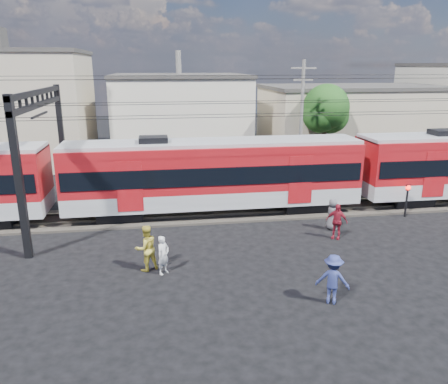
{
  "coord_description": "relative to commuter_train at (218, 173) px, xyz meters",
  "views": [
    {
      "loc": [
        -4.23,
        -15.15,
        8.09
      ],
      "look_at": [
        -1.12,
        5.0,
        2.15
      ],
      "focal_mm": 35.0,
      "sensor_mm": 36.0,
      "label": 1
    }
  ],
  "objects": [
    {
      "name": "commuter_train",
      "position": [
        0.0,
        0.0,
        0.0
      ],
      "size": [
        50.3,
        3.08,
        4.17
      ],
      "color": "black",
      "rests_on": "ground"
    },
    {
      "name": "pedestrian_a",
      "position": [
        -3.17,
        -6.94,
        -1.6
      ],
      "size": [
        0.68,
        0.68,
        1.6
      ],
      "primitive_type": "imported",
      "rotation": [
        0.0,
        0.0,
        0.8
      ],
      "color": "silver",
      "rests_on": "ground"
    },
    {
      "name": "ground",
      "position": [
        1.02,
        -8.0,
        -2.4
      ],
      "size": [
        120.0,
        120.0,
        0.0
      ],
      "primitive_type": "plane",
      "color": "black",
      "rests_on": "ground"
    },
    {
      "name": "building_west",
      "position": [
        -15.98,
        16.0,
        2.25
      ],
      "size": [
        14.28,
        10.2,
        9.3
      ],
      "color": "tan",
      "rests_on": "ground"
    },
    {
      "name": "crossing_signal",
      "position": [
        10.2,
        -2.08,
        -1.12
      ],
      "size": [
        0.27,
        0.27,
        1.85
      ],
      "color": "black",
      "rests_on": "ground"
    },
    {
      "name": "pedestrian_c",
      "position": [
        2.65,
        -10.13,
        -1.49
      ],
      "size": [
        1.35,
        1.11,
        1.81
      ],
      "primitive_type": "imported",
      "rotation": [
        0.0,
        0.0,
        2.7
      ],
      "color": "navy",
      "rests_on": "ground"
    },
    {
      "name": "tree_near",
      "position": [
        10.21,
        10.09,
        2.26
      ],
      "size": [
        3.82,
        3.64,
        6.72
      ],
      "color": "#382619",
      "rests_on": "ground"
    },
    {
      "name": "pedestrian_d",
      "position": [
        5.16,
        -4.47,
        -1.53
      ],
      "size": [
        1.09,
        0.92,
        1.75
      ],
      "primitive_type": "imported",
      "rotation": [
        0.0,
        0.0,
        -0.59
      ],
      "color": "maroon",
      "rests_on": "ground"
    },
    {
      "name": "building_midwest",
      "position": [
        -0.98,
        19.0,
        1.25
      ],
      "size": [
        12.24,
        12.24,
        7.3
      ],
      "color": "beige",
      "rests_on": "ground"
    },
    {
      "name": "track_bed",
      "position": [
        1.02,
        0.0,
        -2.34
      ],
      "size": [
        70.0,
        3.4,
        0.12
      ],
      "primitive_type": "cube",
      "color": "#2D2823",
      "rests_on": "ground"
    },
    {
      "name": "pedestrian_e",
      "position": [
        5.43,
        -3.26,
        -1.6
      ],
      "size": [
        0.68,
        0.88,
        1.61
      ],
      "primitive_type": "imported",
      "rotation": [
        0.0,
        0.0,
        1.8
      ],
      "color": "#535459",
      "rests_on": "ground"
    },
    {
      "name": "rail_near",
      "position": [
        1.02,
        -0.75,
        -2.22
      ],
      "size": [
        70.0,
        0.12,
        0.12
      ],
      "primitive_type": "cube",
      "color": "#59544C",
      "rests_on": "track_bed"
    },
    {
      "name": "building_mideast",
      "position": [
        15.02,
        16.0,
        0.75
      ],
      "size": [
        16.32,
        10.2,
        6.3
      ],
      "color": "tan",
      "rests_on": "ground"
    },
    {
      "name": "catenary",
      "position": [
        -7.63,
        -0.0,
        2.73
      ],
      "size": [
        70.0,
        9.3,
        7.52
      ],
      "color": "black",
      "rests_on": "ground"
    },
    {
      "name": "pedestrian_b",
      "position": [
        -3.84,
        -6.52,
        -1.44
      ],
      "size": [
        1.16,
        1.06,
        1.93
      ],
      "primitive_type": "imported",
      "rotation": [
        0.0,
        0.0,
        3.59
      ],
      "color": "gold",
      "rests_on": "ground"
    },
    {
      "name": "utility_pole_mid",
      "position": [
        7.02,
        7.0,
        2.13
      ],
      "size": [
        1.8,
        0.24,
        8.5
      ],
      "color": "slate",
      "rests_on": "ground"
    },
    {
      "name": "rail_far",
      "position": [
        1.02,
        0.75,
        -2.22
      ],
      "size": [
        70.0,
        0.12,
        0.12
      ],
      "primitive_type": "cube",
      "color": "#59544C",
      "rests_on": "track_bed"
    }
  ]
}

